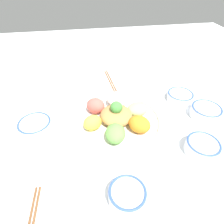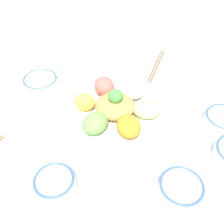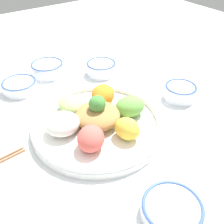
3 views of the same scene
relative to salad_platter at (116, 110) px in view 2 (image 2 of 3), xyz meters
The scene contains 7 objects.
ground_plane 0.04m from the salad_platter, 33.68° to the right, with size 2.40×2.40×0.00m, color white.
salad_platter is the anchor object (origin of this frame).
rice_bowl_blue 0.31m from the salad_platter, 144.58° to the left, with size 0.11×0.11×0.05m.
sauce_bowl_dark 0.29m from the salad_platter, 85.02° to the left, with size 0.10×0.10×0.05m.
rice_bowl_plain 0.30m from the salad_platter, ahead, with size 0.12×0.12×0.03m.
sauce_bowl_far 0.32m from the salad_platter, 160.97° to the right, with size 0.11×0.11×0.04m.
chopsticks_pair_far 0.31m from the salad_platter, 95.42° to the right, with size 0.04×0.24×0.01m.
Camera 2 is at (-0.26, 0.54, 0.59)m, focal length 42.00 mm.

